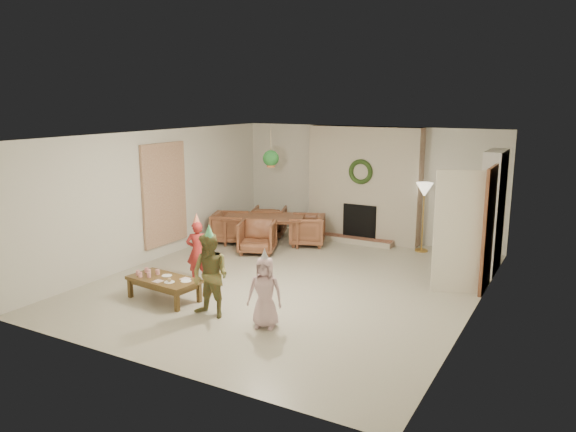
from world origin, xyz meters
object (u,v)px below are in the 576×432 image
Objects in this scene: coffee_table_top at (164,280)px; child_red at (198,251)px; dining_chair_near at (257,237)px; child_plaid at (210,276)px; dining_table at (264,230)px; child_pink at (265,292)px; dining_chair_left at (230,227)px; dining_chair_right at (307,230)px; dining_chair_far at (270,221)px.

child_red is (-0.10, 0.98, 0.20)m from coffee_table_top.
child_red is at bearing -109.91° from dining_chair_near.
dining_table is at bearing 113.37° from child_plaid.
child_pink is (2.07, -3.10, 0.16)m from dining_chair_near.
coffee_table_top is 1.01m from child_red.
dining_chair_left and dining_chair_right have the same top height.
dining_chair_right is 0.64× the size of coffee_table_top.
child_plaid is at bearing 100.54° from child_red.
coffee_table_top is at bearing -108.45° from dining_chair_near.
child_pink reaches higher than dining_chair_right.
child_red is at bearing -178.37° from dining_chair_left.
dining_chair_near is at bearing 98.52° from coffee_table_top.
dining_table is 1.40× the size of child_plaid.
dining_chair_right is (1.15, -0.36, 0.00)m from dining_chair_far.
dining_table is 2.34× the size of dining_chair_far.
dining_chair_right is 3.09m from child_red.
dining_chair_left is (-0.43, -0.97, 0.00)m from dining_chair_far.
dining_chair_right is at bearing 38.66° from dining_chair_near.
dining_table is at bearing 90.00° from dining_chair_near.
dining_chair_right is at bearing -90.00° from dining_chair_left.
dining_chair_far is 0.60× the size of child_plaid.
child_pink is (3.04, -3.53, 0.16)m from dining_chair_left.
dining_chair_far and dining_chair_left have the same top height.
dining_chair_far reaches higher than coffee_table_top.
coffee_table_top is 1.15× the size of child_pink.
dining_chair_left is 1.69m from dining_chair_right.
dining_chair_right is 4.04m from coffee_table_top.
child_plaid is (1.19, -3.16, 0.28)m from dining_chair_near.
dining_chair_left is at bearing 114.18° from child_pink.
coffee_table_top is at bearing 61.77° from child_red.
dining_chair_near is 1.00× the size of dining_chair_right.
dining_chair_right is at bearing 0.00° from dining_table.
dining_chair_near is 2.98m from coffee_table_top.
child_plaid is at bearing -170.09° from dining_chair_left.
dining_table is 3.70m from coffee_table_top.
dining_chair_far is 0.73× the size of child_pink.
dining_chair_right is 4.39m from child_pink.
child_plaid is (1.47, -3.86, 0.31)m from dining_table.
dining_chair_far is 0.64× the size of coffee_table_top.
coffee_table_top is (0.42, -3.67, 0.03)m from dining_table.
child_red is at bearing -31.67° from dining_chair_right.
dining_chair_right reaches higher than dining_table.
dining_chair_left is (-0.70, -0.27, 0.03)m from dining_table.
dining_chair_near and dining_chair_far have the same top height.
child_red reaches higher than dining_chair_near.
dining_chair_near is at bearing -135.00° from dining_chair_left.
child_plaid is at bearing -4.35° from coffee_table_top.
child_plaid is 1.23× the size of child_pink.
child_plaid is (2.17, -3.59, 0.28)m from dining_chair_left.
child_pink is (0.87, 0.06, -0.12)m from child_plaid.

